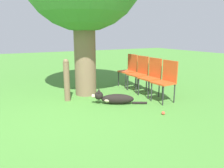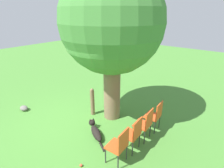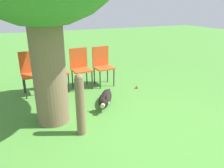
% 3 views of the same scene
% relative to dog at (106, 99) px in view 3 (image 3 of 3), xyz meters
% --- Properties ---
extents(ground_plane, '(30.00, 30.00, 0.00)m').
position_rel_dog_xyz_m(ground_plane, '(-0.91, 0.19, -0.13)').
color(ground_plane, '#478433').
extents(dog, '(1.13, 0.69, 0.36)m').
position_rel_dog_xyz_m(dog, '(0.00, 0.00, 0.00)').
color(dog, black).
rests_on(dog, ground_plane).
extents(fence_post, '(0.14, 0.14, 1.00)m').
position_rel_dog_xyz_m(fence_post, '(-0.85, 0.77, 0.38)').
color(fence_post, brown).
rests_on(fence_post, ground_plane).
extents(red_chair_0, '(0.44, 0.46, 0.97)m').
position_rel_dog_xyz_m(red_chair_0, '(1.17, -0.40, 0.43)').
color(red_chair_0, '#D14C1E').
rests_on(red_chair_0, ground_plane).
extents(red_chair_1, '(0.44, 0.46, 0.97)m').
position_rel_dog_xyz_m(red_chair_1, '(1.20, 0.16, 0.43)').
color(red_chair_1, '#D14C1E').
rests_on(red_chair_1, ground_plane).
extents(red_chair_2, '(0.44, 0.46, 0.97)m').
position_rel_dog_xyz_m(red_chair_2, '(1.23, 0.73, 0.43)').
color(red_chair_2, '#D14C1E').
rests_on(red_chair_2, ground_plane).
extents(red_chair_3, '(0.44, 0.46, 0.97)m').
position_rel_dog_xyz_m(red_chair_3, '(1.26, 1.29, 0.43)').
color(red_chair_3, '#D14C1E').
rests_on(red_chair_3, ground_plane).
extents(tennis_ball, '(0.07, 0.07, 0.07)m').
position_rel_dog_xyz_m(tennis_ball, '(0.53, -1.06, -0.09)').
color(tennis_ball, '#E54C33').
rests_on(tennis_ball, ground_plane).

